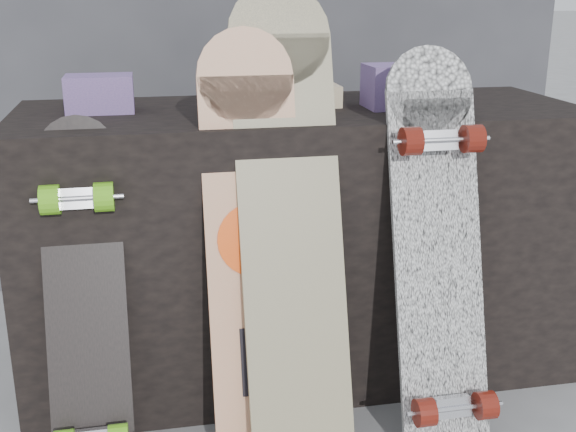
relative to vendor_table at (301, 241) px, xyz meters
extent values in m
cube|color=black|center=(0.00, 0.00, 0.00)|extent=(1.60, 0.60, 0.80)
cube|color=#553F81|center=(-0.56, 0.04, 0.45)|extent=(0.18, 0.12, 0.10)
cube|color=#553F81|center=(0.25, -0.05, 0.46)|extent=(0.14, 0.14, 0.12)
cube|color=#D1B78C|center=(0.00, 0.02, 0.43)|extent=(0.22, 0.10, 0.06)
cube|color=tan|center=(-0.19, -0.35, 0.06)|extent=(0.24, 0.24, 0.92)
cylinder|color=tan|center=(-0.19, -0.24, 0.52)|extent=(0.24, 0.07, 0.23)
cylinder|color=#FF5010|center=(-0.19, -0.34, 0.14)|extent=(0.18, 0.05, 0.18)
cube|color=black|center=(-0.19, -0.42, -0.16)|extent=(0.09, 0.04, 0.17)
cube|color=beige|center=(-0.10, -0.36, 0.11)|extent=(0.26, 0.34, 1.02)
cylinder|color=beige|center=(-0.10, -0.20, 0.62)|extent=(0.26, 0.10, 0.25)
cube|color=white|center=(0.26, -0.41, 0.04)|extent=(0.23, 0.27, 0.88)
cylinder|color=white|center=(0.26, -0.28, 0.48)|extent=(0.23, 0.08, 0.22)
cube|color=silver|center=(0.26, -0.54, -0.27)|extent=(0.09, 0.04, 0.06)
cylinder|color=#59140C|center=(0.19, -0.56, -0.26)|extent=(0.04, 0.07, 0.07)
cylinder|color=#59140C|center=(0.34, -0.56, -0.26)|extent=(0.05, 0.07, 0.07)
cube|color=silver|center=(0.26, -0.36, 0.37)|extent=(0.09, 0.04, 0.06)
cylinder|color=#59140C|center=(0.19, -0.37, 0.37)|extent=(0.04, 0.07, 0.07)
cylinder|color=#59140C|center=(0.34, -0.37, 0.37)|extent=(0.05, 0.07, 0.07)
cube|color=black|center=(-0.60, -0.35, -0.03)|extent=(0.19, 0.27, 0.75)
cylinder|color=black|center=(-0.60, -0.22, 0.34)|extent=(0.19, 0.08, 0.19)
cube|color=silver|center=(-0.60, -0.30, 0.25)|extent=(0.09, 0.04, 0.06)
cylinder|color=#60B81A|center=(-0.67, -0.32, 0.26)|extent=(0.04, 0.07, 0.07)
cylinder|color=#60B81A|center=(-0.54, -0.32, 0.26)|extent=(0.04, 0.07, 0.07)
camera|label=1|loc=(-0.44, -1.99, 0.73)|focal=45.00mm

